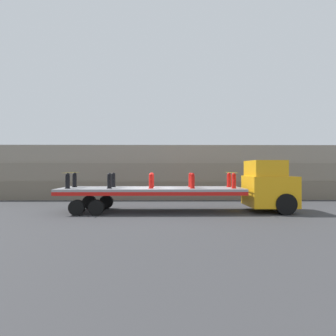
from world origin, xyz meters
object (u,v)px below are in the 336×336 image
fire_hydrant_black_far_0 (75,180)px  fire_hydrant_red_near_3 (192,181)px  truck_cab (270,186)px  fire_hydrant_red_far_4 (229,180)px  fire_hydrant_red_near_4 (234,181)px  fire_hydrant_red_far_2 (152,180)px  fire_hydrant_black_near_1 (109,181)px  fire_hydrant_black_far_1 (113,180)px  fire_hydrant_red_near_2 (151,181)px  fire_hydrant_red_far_3 (191,180)px  fire_hydrant_black_near_0 (68,181)px  flatbed_trailer (141,192)px

fire_hydrant_black_far_0 → fire_hydrant_red_near_3: (6.99, -1.13, 0.00)m
truck_cab → fire_hydrant_red_far_4: bearing=166.1°
fire_hydrant_black_far_0 → fire_hydrant_red_near_4: size_ratio=1.00×
fire_hydrant_red_far_2 → fire_hydrant_black_near_1: bearing=-154.2°
fire_hydrant_black_far_1 → fire_hydrant_red_far_4: 6.99m
fire_hydrant_red_near_2 → fire_hydrant_red_far_4: bearing=13.6°
fire_hydrant_red_near_3 → fire_hydrant_red_far_4: size_ratio=1.00×
fire_hydrant_red_far_3 → fire_hydrant_red_far_4: size_ratio=1.00×
fire_hydrant_black_far_1 → fire_hydrant_red_near_4: bearing=-9.2°
fire_hydrant_black_far_0 → fire_hydrant_red_near_4: bearing=-6.9°
fire_hydrant_black_far_0 → fire_hydrant_red_far_4: same height
fire_hydrant_black_far_0 → fire_hydrant_red_far_2: (4.66, 0.00, 0.00)m
fire_hydrant_red_near_3 → fire_hydrant_red_far_2: bearing=154.2°
truck_cab → fire_hydrant_black_near_0: size_ratio=3.39×
fire_hydrant_black_near_1 → fire_hydrant_red_near_4: size_ratio=1.00×
fire_hydrant_black_far_1 → fire_hydrant_black_near_0: bearing=-154.2°
fire_hydrant_red_near_2 → fire_hydrant_black_far_0: bearing=166.4°
flatbed_trailer → fire_hydrant_black_far_0: fire_hydrant_black_far_0 is taller
flatbed_trailer → fire_hydrant_red_far_2: (0.58, 0.56, 0.66)m
fire_hydrant_black_near_1 → fire_hydrant_red_far_4: (6.99, 1.13, 0.00)m
fire_hydrant_red_near_2 → fire_hydrant_red_near_3: 2.33m
fire_hydrant_black_near_1 → fire_hydrant_red_near_4: bearing=0.0°
truck_cab → fire_hydrant_red_far_4: (-2.27, 0.56, 0.33)m
flatbed_trailer → fire_hydrant_red_near_2: 1.05m
flatbed_trailer → fire_hydrant_red_near_2: (0.58, -0.56, 0.66)m
truck_cab → fire_hydrant_red_near_2: truck_cab is taller
fire_hydrant_black_far_1 → fire_hydrant_red_near_2: size_ratio=1.00×
truck_cab → flatbed_trailer: size_ratio=0.28×
fire_hydrant_red_near_3 → fire_hydrant_black_far_1: bearing=166.4°
fire_hydrant_red_near_4 → truck_cab: bearing=13.9°
fire_hydrant_red_far_3 → flatbed_trailer: bearing=-169.1°
fire_hydrant_black_far_1 → fire_hydrant_red_near_3: (4.66, -1.13, 0.00)m
fire_hydrant_red_far_4 → fire_hydrant_red_near_3: bearing=-154.2°
fire_hydrant_black_near_0 → fire_hydrant_red_near_3: size_ratio=1.00×
flatbed_trailer → fire_hydrant_red_far_3: (2.91, 0.56, 0.66)m
truck_cab → fire_hydrant_black_far_0: 11.61m
fire_hydrant_black_near_0 → fire_hydrant_black_far_0: bearing=90.0°
fire_hydrant_black_near_1 → fire_hydrant_red_far_3: (4.66, 1.13, 0.00)m
fire_hydrant_red_near_4 → fire_hydrant_black_near_0: bearing=180.0°
fire_hydrant_red_near_3 → fire_hydrant_red_far_3: (0.00, 1.13, 0.00)m
fire_hydrant_black_near_0 → fire_hydrant_red_far_2: size_ratio=1.00×
fire_hydrant_black_far_0 → fire_hydrant_black_far_1: (2.33, 0.00, 0.00)m
fire_hydrant_black_far_0 → fire_hydrant_red_near_3: bearing=-9.2°
truck_cab → fire_hydrant_black_near_1: truck_cab is taller
fire_hydrant_red_far_4 → fire_hydrant_red_far_3: bearing=180.0°
fire_hydrant_black_near_1 → fire_hydrant_red_near_4: 6.99m
fire_hydrant_black_far_1 → fire_hydrant_black_far_0: bearing=180.0°
fire_hydrant_black_far_1 → fire_hydrant_red_far_2: size_ratio=1.00×
fire_hydrant_black_near_0 → fire_hydrant_black_near_1: (2.33, 0.00, 0.00)m
flatbed_trailer → fire_hydrant_red_near_3: bearing=-10.9°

